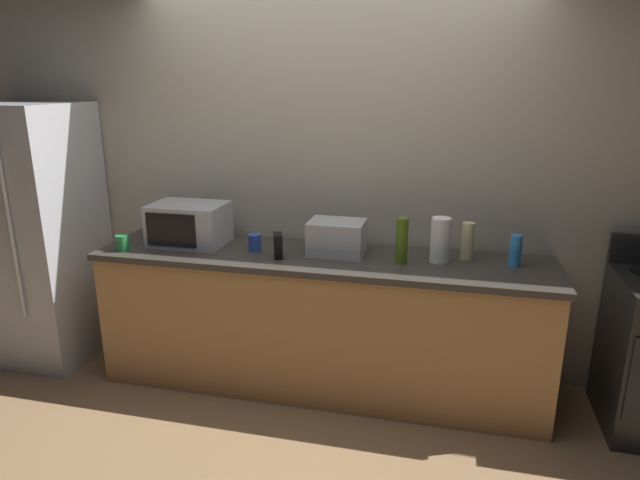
% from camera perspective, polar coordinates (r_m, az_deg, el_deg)
% --- Properties ---
extents(ground_plane, '(8.00, 8.00, 0.00)m').
position_cam_1_polar(ground_plane, '(3.45, -1.63, -18.08)').
color(ground_plane, '#93704C').
extents(back_wall, '(6.40, 0.10, 2.70)m').
position_cam_1_polar(back_wall, '(3.68, 1.50, 7.01)').
color(back_wall, '#B2A893').
rests_on(back_wall, ground_plane).
extents(counter_run, '(2.84, 0.64, 0.90)m').
position_cam_1_polar(counter_run, '(3.56, 0.00, -8.50)').
color(counter_run, '#B27F4C').
rests_on(counter_run, ground_plane).
extents(refrigerator, '(0.72, 0.73, 1.80)m').
position_cam_1_polar(refrigerator, '(4.33, -27.38, 0.52)').
color(refrigerator, '#B7BABF').
rests_on(refrigerator, ground_plane).
extents(microwave, '(0.48, 0.35, 0.27)m').
position_cam_1_polar(microwave, '(3.70, -13.47, 1.64)').
color(microwave, '#B7BABF').
rests_on(microwave, counter_run).
extents(toaster_oven, '(0.34, 0.26, 0.21)m').
position_cam_1_polar(toaster_oven, '(3.40, 1.76, 0.26)').
color(toaster_oven, '#B7BABF').
rests_on(toaster_oven, counter_run).
extents(paper_towel_roll, '(0.12, 0.12, 0.27)m').
position_cam_1_polar(paper_towel_roll, '(3.32, 12.41, -0.00)').
color(paper_towel_roll, white).
rests_on(paper_towel_roll, counter_run).
extents(cordless_phone, '(0.09, 0.12, 0.15)m').
position_cam_1_polar(cordless_phone, '(3.35, -4.39, -0.59)').
color(cordless_phone, black).
rests_on(cordless_phone, counter_run).
extents(bottle_olive_oil, '(0.07, 0.07, 0.27)m').
position_cam_1_polar(bottle_olive_oil, '(3.26, 8.51, -0.06)').
color(bottle_olive_oil, '#4C6B19').
rests_on(bottle_olive_oil, counter_run).
extents(bottle_spray_cleaner, '(0.07, 0.07, 0.19)m').
position_cam_1_polar(bottle_spray_cleaner, '(3.38, 19.68, -1.04)').
color(bottle_spray_cleaner, '#338CE5').
rests_on(bottle_spray_cleaner, counter_run).
extents(bottle_hand_soap, '(0.07, 0.07, 0.23)m').
position_cam_1_polar(bottle_hand_soap, '(3.42, 15.09, -0.10)').
color(bottle_hand_soap, beige).
rests_on(bottle_hand_soap, counter_run).
extents(mug_green, '(0.08, 0.08, 0.10)m').
position_cam_1_polar(mug_green, '(3.70, -19.84, -0.28)').
color(mug_green, '#2D8C47').
rests_on(mug_green, counter_run).
extents(mug_blue, '(0.08, 0.08, 0.11)m').
position_cam_1_polar(mug_blue, '(3.50, -6.79, -0.25)').
color(mug_blue, '#2D4CB2').
rests_on(mug_blue, counter_run).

